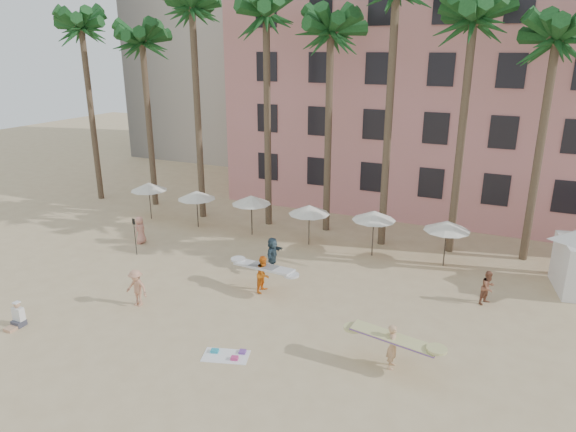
# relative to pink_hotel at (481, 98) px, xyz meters

# --- Properties ---
(ground) EXTENTS (120.00, 120.00, 0.00)m
(ground) POSITION_rel_pink_hotel_xyz_m (-7.00, -26.00, -8.00)
(ground) COLOR #D1B789
(ground) RESTS_ON ground
(pink_hotel) EXTENTS (35.00, 14.00, 16.00)m
(pink_hotel) POSITION_rel_pink_hotel_xyz_m (0.00, 0.00, 0.00)
(pink_hotel) COLOR #D88387
(pink_hotel) RESTS_ON ground
(palm_row) EXTENTS (44.40, 5.40, 16.30)m
(palm_row) POSITION_rel_pink_hotel_xyz_m (-6.49, -11.00, 4.97)
(palm_row) COLOR brown
(palm_row) RESTS_ON ground
(umbrella_row) EXTENTS (22.50, 2.70, 2.73)m
(umbrella_row) POSITION_rel_pink_hotel_xyz_m (-10.00, -13.50, -5.67)
(umbrella_row) COLOR #332B23
(umbrella_row) RESTS_ON ground
(beach_towel) EXTENTS (2.01, 1.48, 0.14)m
(beach_towel) POSITION_rel_pink_hotel_xyz_m (-6.37, -25.90, -7.97)
(beach_towel) COLOR white
(beach_towel) RESTS_ON ground
(carrier_yellow) EXTENTS (3.22, 0.94, 1.78)m
(carrier_yellow) POSITION_rel_pink_hotel_xyz_m (-0.34, -23.96, -6.99)
(carrier_yellow) COLOR tan
(carrier_yellow) RESTS_ON ground
(carrier_white) EXTENTS (3.37, 1.35, 1.86)m
(carrier_white) POSITION_rel_pink_hotel_xyz_m (-7.62, -20.27, -7.01)
(carrier_white) COLOR orange
(carrier_white) RESTS_ON ground
(beachgoers) EXTENTS (20.79, 7.83, 1.88)m
(beachgoers) POSITION_rel_pink_hotel_xyz_m (-9.17, -19.46, -7.11)
(beachgoers) COLOR tan
(beachgoers) RESTS_ON ground
(paddle) EXTENTS (0.18, 0.04, 2.23)m
(paddle) POSITION_rel_pink_hotel_xyz_m (-16.51, -19.18, -6.59)
(paddle) COLOR black
(paddle) RESTS_ON ground
(seated_man) EXTENTS (0.49, 0.86, 1.11)m
(seated_man) POSITION_rel_pink_hotel_xyz_m (-15.79, -27.70, -7.62)
(seated_man) COLOR #3F3F4C
(seated_man) RESTS_ON ground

